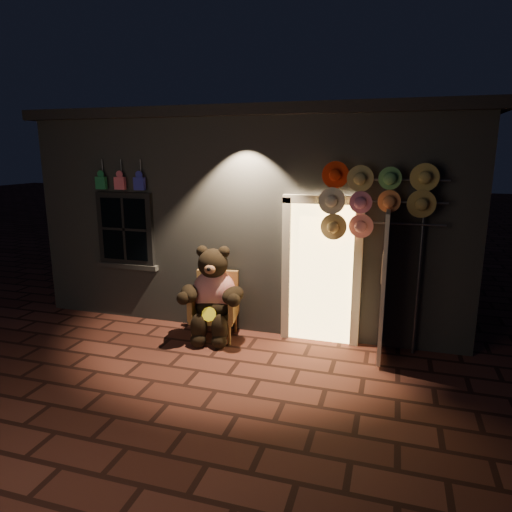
% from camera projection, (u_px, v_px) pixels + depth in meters
% --- Properties ---
extents(ground, '(60.00, 60.00, 0.00)m').
position_uv_depth(ground, '(198.00, 370.00, 5.96)').
color(ground, brown).
rests_on(ground, ground).
extents(shop_building, '(7.30, 5.95, 3.51)m').
position_uv_depth(shop_building, '(276.00, 205.00, 9.29)').
color(shop_building, slate).
rests_on(shop_building, ground).
extents(wicker_armchair, '(0.77, 0.72, 0.99)m').
position_uv_depth(wicker_armchair, '(215.00, 305.00, 7.00)').
color(wicker_armchair, '#A0703E').
rests_on(wicker_armchair, ground).
extents(teddy_bear, '(1.04, 0.88, 1.45)m').
position_uv_depth(teddy_bear, '(213.00, 295.00, 6.83)').
color(teddy_bear, red).
rests_on(teddy_bear, ground).
extents(hat_rack, '(1.65, 0.22, 2.64)m').
position_uv_depth(hat_rack, '(373.00, 199.00, 6.09)').
color(hat_rack, '#59595E').
rests_on(hat_rack, ground).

